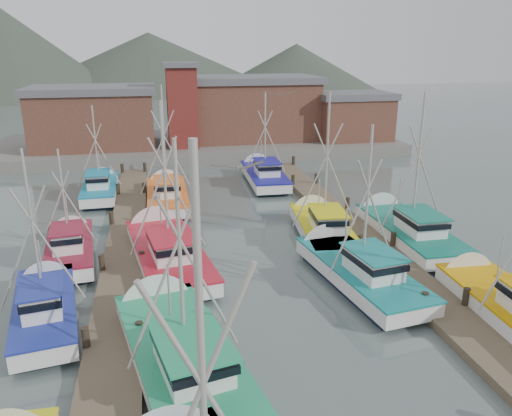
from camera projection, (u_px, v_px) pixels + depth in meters
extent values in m
plane|color=#51625E|center=(278.00, 309.00, 22.45)|extent=(260.00, 260.00, 0.00)
cube|color=brown|center=(122.00, 280.00, 24.78)|extent=(2.20, 46.00, 0.40)
cylinder|color=black|center=(87.00, 345.00, 18.92)|extent=(0.30, 0.30, 1.50)
cylinder|color=black|center=(102.00, 269.00, 25.45)|extent=(0.30, 0.30, 1.50)
cylinder|color=black|center=(112.00, 223.00, 31.97)|extent=(0.30, 0.30, 1.50)
cylinder|color=black|center=(118.00, 193.00, 38.49)|extent=(0.30, 0.30, 1.50)
cylinder|color=black|center=(123.00, 172.00, 45.01)|extent=(0.30, 0.30, 1.50)
cylinder|color=black|center=(140.00, 339.00, 19.31)|extent=(0.30, 0.30, 1.50)
cylinder|color=black|center=(143.00, 265.00, 25.83)|extent=(0.30, 0.30, 1.50)
cylinder|color=black|center=(144.00, 221.00, 32.35)|extent=(0.30, 0.30, 1.50)
cylinder|color=black|center=(145.00, 192.00, 38.87)|extent=(0.30, 0.30, 1.50)
cylinder|color=black|center=(145.00, 171.00, 45.40)|extent=(0.30, 0.30, 1.50)
cube|color=brown|center=(384.00, 257.00, 27.46)|extent=(2.20, 46.00, 0.40)
cylinder|color=black|center=(424.00, 308.00, 21.60)|extent=(0.30, 0.30, 1.50)
cylinder|color=black|center=(360.00, 247.00, 28.12)|extent=(0.30, 0.30, 1.50)
cylinder|color=black|center=(320.00, 210.00, 34.64)|extent=(0.30, 0.30, 1.50)
cylinder|color=black|center=(293.00, 184.00, 41.16)|extent=(0.30, 0.30, 1.50)
cylinder|color=black|center=(273.00, 165.00, 47.69)|extent=(0.30, 0.30, 1.50)
cylinder|color=black|center=(465.00, 304.00, 21.98)|extent=(0.30, 0.30, 1.50)
cylinder|color=black|center=(393.00, 245.00, 28.50)|extent=(0.30, 0.30, 1.50)
cylinder|color=black|center=(347.00, 208.00, 35.02)|extent=(0.30, 0.30, 1.50)
cylinder|color=black|center=(316.00, 182.00, 41.55)|extent=(0.30, 0.30, 1.50)
cylinder|color=black|center=(293.00, 164.00, 48.07)|extent=(0.30, 0.30, 1.50)
cube|color=slate|center=(200.00, 145.00, 56.75)|extent=(44.00, 16.00, 1.20)
cube|color=brown|center=(94.00, 120.00, 51.75)|extent=(12.00, 8.00, 5.50)
cube|color=slate|center=(91.00, 90.00, 50.79)|extent=(12.72, 8.48, 0.70)
cube|color=brown|center=(251.00, 111.00, 56.75)|extent=(14.00, 9.00, 6.20)
cube|color=slate|center=(251.00, 79.00, 55.68)|extent=(14.84, 9.54, 0.70)
cube|color=brown|center=(352.00, 119.00, 56.31)|extent=(8.00, 6.00, 4.50)
cube|color=slate|center=(353.00, 95.00, 55.51)|extent=(8.48, 6.36, 0.70)
cube|color=maroon|center=(182.00, 108.00, 51.22)|extent=(3.00, 3.00, 8.00)
cube|color=slate|center=(180.00, 65.00, 49.90)|extent=(3.60, 3.60, 0.50)
cone|color=#394338|center=(6.00, 95.00, 121.98)|extent=(110.00, 110.00, 42.00)
cone|color=#394338|center=(151.00, 88.00, 142.63)|extent=(140.00, 140.00, 30.00)
cone|color=#394338|center=(296.00, 88.00, 140.95)|extent=(90.00, 90.00, 24.00)
cylinder|color=#A8A29A|center=(203.00, 402.00, 8.37)|extent=(0.15, 0.15, 8.92)
cube|color=black|center=(185.00, 376.00, 17.77)|extent=(4.53, 9.08, 0.70)
cube|color=white|center=(184.00, 361.00, 17.57)|extent=(5.15, 10.32, 0.80)
cube|color=#209361|center=(183.00, 351.00, 17.46)|extent=(5.27, 10.43, 0.10)
cone|color=white|center=(154.00, 302.00, 21.93)|extent=(3.24, 1.70, 3.08)
cube|color=white|center=(192.00, 356.00, 16.24)|extent=(2.55, 3.30, 1.10)
cube|color=black|center=(192.00, 350.00, 16.17)|extent=(2.74, 3.62, 0.28)
cube|color=#209361|center=(192.00, 340.00, 16.06)|extent=(2.90, 3.84, 0.07)
cylinder|color=#A8A29A|center=(180.00, 254.00, 16.11)|extent=(0.16, 0.16, 7.54)
cylinder|color=#A8A29A|center=(162.00, 282.00, 16.15)|extent=(2.66, 0.65, 5.89)
cylinder|color=#A8A29A|center=(200.00, 275.00, 16.62)|extent=(2.66, 0.65, 5.89)
cylinder|color=#A8A29A|center=(169.00, 298.00, 18.63)|extent=(0.09, 0.09, 2.75)
cube|color=black|center=(359.00, 285.00, 24.59)|extent=(3.59, 8.03, 0.70)
cube|color=white|center=(360.00, 273.00, 24.38)|extent=(4.08, 9.12, 0.80)
cube|color=#148080|center=(361.00, 266.00, 24.27)|extent=(4.18, 9.22, 0.10)
cone|color=white|center=(319.00, 244.00, 28.37)|extent=(2.88, 1.48, 2.75)
cube|color=white|center=(373.00, 264.00, 23.15)|extent=(2.13, 2.87, 1.10)
cube|color=black|center=(374.00, 259.00, 23.07)|extent=(2.28, 3.14, 0.28)
cube|color=#148080|center=(374.00, 252.00, 22.96)|extent=(2.42, 3.33, 0.07)
cylinder|color=#A8A29A|center=(367.00, 199.00, 23.04)|extent=(0.14, 0.14, 6.87)
cylinder|color=#A8A29A|center=(356.00, 217.00, 23.11)|extent=(2.45, 0.44, 5.37)
cylinder|color=#A8A29A|center=(377.00, 214.00, 23.47)|extent=(2.45, 0.44, 5.37)
cylinder|color=#A8A29A|center=(346.00, 232.00, 25.31)|extent=(0.08, 0.08, 2.46)
cube|color=black|center=(47.00, 324.00, 21.12)|extent=(3.08, 6.61, 0.70)
cube|color=white|center=(45.00, 310.00, 20.92)|extent=(3.50, 7.51, 0.80)
cube|color=#1E2E97|center=(44.00, 302.00, 20.80)|extent=(3.58, 7.60, 0.10)
cone|color=white|center=(47.00, 278.00, 24.18)|extent=(2.40, 1.45, 2.26)
cube|color=white|center=(42.00, 299.00, 19.86)|extent=(1.79, 2.38, 1.10)
cube|color=black|center=(41.00, 294.00, 19.79)|extent=(1.92, 2.61, 0.28)
cube|color=#1E2E97|center=(40.00, 286.00, 19.68)|extent=(2.04, 2.77, 0.07)
cylinder|color=#A8A29A|center=(33.00, 230.00, 19.66)|extent=(0.12, 0.12, 6.51)
cylinder|color=#A8A29A|center=(22.00, 250.00, 19.73)|extent=(2.31, 0.46, 5.09)
cylinder|color=#A8A29A|center=(49.00, 246.00, 20.07)|extent=(2.31, 0.46, 5.09)
cylinder|color=#A8A29A|center=(41.00, 263.00, 21.58)|extent=(0.07, 0.07, 2.17)
cone|color=white|center=(461.00, 272.00, 24.77)|extent=(2.68, 1.21, 2.63)
cylinder|color=#A8A29A|center=(499.00, 262.00, 21.73)|extent=(0.07, 0.07, 2.44)
cube|color=black|center=(169.00, 265.00, 26.78)|extent=(4.08, 8.95, 0.70)
cube|color=white|center=(168.00, 254.00, 26.58)|extent=(4.64, 10.17, 0.80)
cube|color=red|center=(168.00, 248.00, 26.46)|extent=(4.75, 10.28, 0.10)
cone|color=white|center=(154.00, 227.00, 31.00)|extent=(3.20, 1.55, 3.06)
cube|color=white|center=(172.00, 246.00, 25.24)|extent=(2.40, 3.21, 1.10)
cube|color=black|center=(172.00, 241.00, 25.17)|extent=(2.57, 3.52, 0.28)
cube|color=red|center=(171.00, 235.00, 25.06)|extent=(2.73, 3.73, 0.07)
cylinder|color=#A8A29A|center=(165.00, 178.00, 25.10)|extent=(0.16, 0.16, 7.68)
cylinder|color=#A8A29A|center=(153.00, 196.00, 25.17)|extent=(2.73, 0.52, 6.01)
cylinder|color=#A8A29A|center=(178.00, 194.00, 25.58)|extent=(2.73, 0.52, 6.01)
cylinder|color=#A8A29A|center=(161.00, 216.00, 27.66)|extent=(0.09, 0.09, 2.74)
cube|color=black|center=(323.00, 240.00, 30.33)|extent=(3.14, 7.52, 0.70)
cube|color=white|center=(323.00, 230.00, 30.13)|extent=(3.57, 8.55, 0.80)
cube|color=#D3CC08|center=(323.00, 224.00, 30.02)|extent=(3.66, 8.64, 0.10)
cone|color=white|center=(310.00, 211.00, 34.11)|extent=(2.70, 1.37, 2.60)
cube|color=white|center=(328.00, 220.00, 28.90)|extent=(1.93, 2.66, 1.10)
cube|color=black|center=(328.00, 217.00, 28.83)|extent=(2.07, 2.92, 0.28)
cube|color=#D3CC08|center=(328.00, 211.00, 28.71)|extent=(2.19, 3.09, 0.07)
cylinder|color=#A8A29A|center=(327.00, 160.00, 28.65)|extent=(0.13, 0.13, 7.82)
cylinder|color=#A8A29A|center=(317.00, 176.00, 28.88)|extent=(2.78, 0.38, 6.11)
cylinder|color=#A8A29A|center=(335.00, 176.00, 28.98)|extent=(2.78, 0.38, 6.11)
cylinder|color=#A8A29A|center=(319.00, 197.00, 31.06)|extent=(0.07, 0.07, 2.32)
cube|color=black|center=(72.00, 260.00, 27.40)|extent=(2.76, 6.52, 0.70)
cube|color=white|center=(70.00, 249.00, 27.20)|extent=(3.13, 7.41, 0.80)
cube|color=maroon|center=(69.00, 243.00, 27.08)|extent=(3.21, 7.49, 0.10)
cone|color=white|center=(72.00, 230.00, 30.50)|extent=(2.35, 1.35, 2.24)
cube|color=white|center=(68.00, 239.00, 26.12)|extent=(1.68, 2.31, 1.10)
cube|color=black|center=(67.00, 235.00, 26.05)|extent=(1.80, 2.53, 0.28)
cube|color=maroon|center=(66.00, 228.00, 25.94)|extent=(1.91, 2.69, 0.07)
cylinder|color=#A8A29A|center=(64.00, 198.00, 26.14)|extent=(0.12, 0.12, 5.18)
cylinder|color=#A8A29A|center=(55.00, 210.00, 26.19)|extent=(1.86, 0.29, 4.06)
cylinder|color=#A8A29A|center=(75.00, 208.00, 26.48)|extent=(1.86, 0.29, 4.06)
cylinder|color=#A8A29A|center=(68.00, 214.00, 27.87)|extent=(0.07, 0.07, 2.16)
cube|color=black|center=(409.00, 242.00, 30.00)|extent=(2.70, 8.09, 0.70)
cube|color=white|center=(410.00, 232.00, 29.80)|extent=(3.07, 9.19, 0.80)
cube|color=#0F6E5C|center=(410.00, 226.00, 29.68)|extent=(3.16, 9.28, 0.10)
cone|color=white|center=(377.00, 211.00, 34.13)|extent=(2.91, 1.12, 2.90)
cube|color=white|center=(420.00, 223.00, 28.48)|extent=(1.89, 2.76, 1.10)
cube|color=black|center=(421.00, 219.00, 28.41)|extent=(2.01, 3.04, 0.28)
cube|color=#0F6E5C|center=(421.00, 213.00, 28.30)|extent=(2.13, 3.22, 0.07)
cylinder|color=#A8A29A|center=(418.00, 162.00, 28.30)|extent=(0.14, 0.14, 7.80)
cylinder|color=#A8A29A|center=(407.00, 178.00, 28.47)|extent=(2.79, 0.12, 6.10)
cylinder|color=#A8A29A|center=(427.00, 177.00, 28.70)|extent=(2.79, 0.12, 6.10)
cylinder|color=#A8A29A|center=(399.00, 198.00, 30.85)|extent=(0.08, 0.08, 2.69)
cube|color=black|center=(168.00, 205.00, 37.08)|extent=(2.46, 7.50, 0.70)
cube|color=white|center=(167.00, 196.00, 36.88)|extent=(2.80, 8.52, 0.80)
cube|color=orange|center=(167.00, 191.00, 36.76)|extent=(2.88, 8.61, 0.10)
cone|color=white|center=(166.00, 183.00, 40.89)|extent=(2.66, 1.11, 2.66)
cube|color=white|center=(167.00, 187.00, 35.63)|extent=(1.73, 2.56, 1.10)
cube|color=black|center=(167.00, 184.00, 35.56)|extent=(1.84, 2.82, 0.28)
cube|color=orange|center=(167.00, 179.00, 35.45)|extent=(1.95, 2.99, 0.07)
cylinder|color=#A8A29A|center=(164.00, 140.00, 35.41)|extent=(0.12, 0.12, 7.65)
cylinder|color=#A8A29A|center=(157.00, 153.00, 35.59)|extent=(2.73, 0.10, 5.98)
cylinder|color=#A8A29A|center=(172.00, 152.00, 35.79)|extent=(2.73, 0.10, 5.98)
cylinder|color=#A8A29A|center=(165.00, 170.00, 37.81)|extent=(0.07, 0.07, 2.38)
cube|color=black|center=(264.00, 183.00, 42.84)|extent=(2.75, 7.74, 0.70)
cube|color=white|center=(264.00, 176.00, 42.64)|extent=(3.12, 8.79, 0.80)
cube|color=#191890|center=(265.00, 172.00, 42.52)|extent=(3.21, 8.88, 0.10)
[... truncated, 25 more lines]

